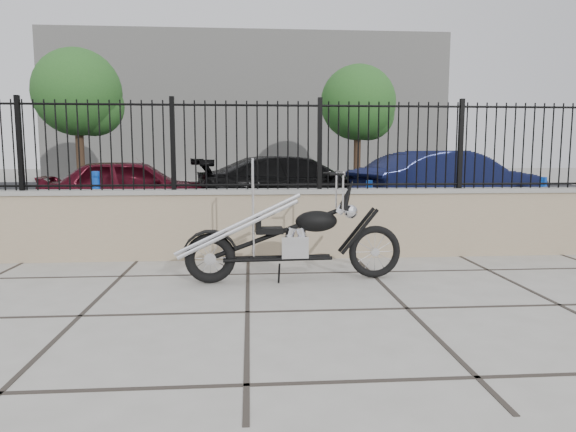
{
  "coord_description": "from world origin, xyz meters",
  "views": [
    {
      "loc": [
        0.03,
        -4.59,
        1.45
      ],
      "look_at": [
        0.48,
        1.45,
        0.71
      ],
      "focal_mm": 32.0,
      "sensor_mm": 36.0,
      "label": 1
    }
  ],
  "objects_px": {
    "car_red": "(134,188)",
    "car_black": "(296,185)",
    "car_blue": "(449,184)",
    "chopper_motorcycle": "(290,219)"
  },
  "relations": [
    {
      "from": "chopper_motorcycle",
      "to": "car_blue",
      "type": "distance_m",
      "value": 7.05
    },
    {
      "from": "car_blue",
      "to": "chopper_motorcycle",
      "type": "bearing_deg",
      "value": 126.97
    },
    {
      "from": "chopper_motorcycle",
      "to": "car_black",
      "type": "relative_size",
      "value": 0.49
    },
    {
      "from": "car_red",
      "to": "car_black",
      "type": "height_order",
      "value": "car_black"
    },
    {
      "from": "car_red",
      "to": "car_black",
      "type": "bearing_deg",
      "value": -92.57
    },
    {
      "from": "car_red",
      "to": "car_blue",
      "type": "xyz_separation_m",
      "value": [
        7.16,
        -0.25,
        0.08
      ]
    },
    {
      "from": "chopper_motorcycle",
      "to": "car_blue",
      "type": "bearing_deg",
      "value": 51.36
    },
    {
      "from": "chopper_motorcycle",
      "to": "car_red",
      "type": "distance_m",
      "value": 6.7
    },
    {
      "from": "car_red",
      "to": "car_blue",
      "type": "height_order",
      "value": "car_blue"
    },
    {
      "from": "car_black",
      "to": "car_blue",
      "type": "bearing_deg",
      "value": -113.28
    }
  ]
}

